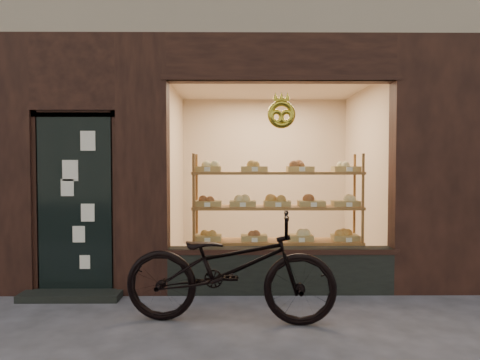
{
  "coord_description": "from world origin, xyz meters",
  "views": [
    {
      "loc": [
        -0.07,
        -3.02,
        1.56
      ],
      "look_at": [
        -0.04,
        2.0,
        1.38
      ],
      "focal_mm": 32.0,
      "sensor_mm": 36.0,
      "label": 1
    }
  ],
  "objects": [
    {
      "name": "display_shelf",
      "position": [
        0.45,
        2.55,
        0.87
      ],
      "size": [
        2.2,
        0.45,
        1.7
      ],
      "color": "brown",
      "rests_on": "ground"
    },
    {
      "name": "bicycle",
      "position": [
        -0.15,
        1.15,
        0.55
      ],
      "size": [
        2.14,
        0.93,
        1.09
      ],
      "primitive_type": "imported",
      "rotation": [
        0.0,
        0.0,
        1.47
      ],
      "color": "black",
      "rests_on": "ground"
    }
  ]
}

